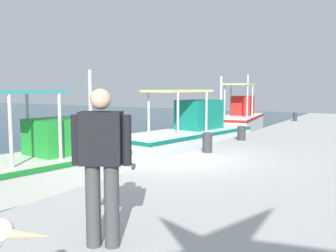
{
  "coord_description": "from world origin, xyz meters",
  "views": [
    {
      "loc": [
        -7.77,
        -4.5,
        2.5
      ],
      "look_at": [
        3.51,
        2.17,
        1.13
      ],
      "focal_mm": 40.2,
      "sensor_mm": 36.0,
      "label": 1
    }
  ],
  "objects_px": {
    "fishing_boat_third": "(40,164)",
    "fisherman_standing": "(102,160)",
    "fishing_boat_fourth": "(189,136)",
    "mooring_bollard_fourth": "(295,117)",
    "mooring_bollard_second": "(207,143)",
    "fishing_boat_fifth": "(240,120)",
    "mooring_bollard_third": "(241,133)"
  },
  "relations": [
    {
      "from": "fishing_boat_fourth",
      "to": "mooring_bollard_third",
      "type": "bearing_deg",
      "value": -109.8
    },
    {
      "from": "mooring_bollard_fourth",
      "to": "mooring_bollard_second",
      "type": "bearing_deg",
      "value": 180.0
    },
    {
      "from": "mooring_bollard_second",
      "to": "mooring_bollard_fourth",
      "type": "height_order",
      "value": "mooring_bollard_second"
    },
    {
      "from": "mooring_bollard_third",
      "to": "fishing_boat_third",
      "type": "bearing_deg",
      "value": 146.48
    },
    {
      "from": "fishing_boat_fifth",
      "to": "mooring_bollard_fourth",
      "type": "xyz_separation_m",
      "value": [
        -0.54,
        -3.04,
        0.32
      ]
    },
    {
      "from": "fishing_boat_fourth",
      "to": "mooring_bollard_second",
      "type": "relative_size",
      "value": 12.35
    },
    {
      "from": "fishing_boat_fourth",
      "to": "fishing_boat_fifth",
      "type": "relative_size",
      "value": 1.17
    },
    {
      "from": "fishing_boat_fourth",
      "to": "fishing_boat_fifth",
      "type": "bearing_deg",
      "value": 5.36
    },
    {
      "from": "mooring_bollard_second",
      "to": "mooring_bollard_fourth",
      "type": "xyz_separation_m",
      "value": [
        10.47,
        0.0,
        -0.05
      ]
    },
    {
      "from": "fishing_boat_third",
      "to": "fishing_boat_fifth",
      "type": "distance_m",
      "value": 13.55
    },
    {
      "from": "fishing_boat_fourth",
      "to": "mooring_bollard_fourth",
      "type": "distance_m",
      "value": 7.4
    },
    {
      "from": "fishing_boat_fifth",
      "to": "mooring_bollard_fourth",
      "type": "relative_size",
      "value": 13.08
    },
    {
      "from": "fishing_boat_third",
      "to": "mooring_bollard_second",
      "type": "distance_m",
      "value": 4.28
    },
    {
      "from": "mooring_bollard_second",
      "to": "mooring_bollard_third",
      "type": "relative_size",
      "value": 1.16
    },
    {
      "from": "mooring_bollard_third",
      "to": "fishing_boat_fourth",
      "type": "bearing_deg",
      "value": 70.2
    },
    {
      "from": "mooring_bollard_second",
      "to": "mooring_bollard_fourth",
      "type": "distance_m",
      "value": 10.47
    },
    {
      "from": "fisherman_standing",
      "to": "mooring_bollard_fourth",
      "type": "relative_size",
      "value": 4.05
    },
    {
      "from": "fishing_boat_third",
      "to": "mooring_bollard_third",
      "type": "relative_size",
      "value": 10.89
    },
    {
      "from": "fishing_boat_third",
      "to": "fishing_boat_fourth",
      "type": "bearing_deg",
      "value": -10.25
    },
    {
      "from": "fisherman_standing",
      "to": "mooring_bollard_second",
      "type": "distance_m",
      "value": 6.09
    },
    {
      "from": "fishing_boat_fourth",
      "to": "mooring_bollard_fourth",
      "type": "xyz_separation_m",
      "value": [
        7.02,
        -2.33,
        0.33
      ]
    },
    {
      "from": "mooring_bollard_second",
      "to": "mooring_bollard_third",
      "type": "xyz_separation_m",
      "value": [
        2.61,
        0.0,
        -0.04
      ]
    },
    {
      "from": "fishing_boat_fifth",
      "to": "fisherman_standing",
      "type": "bearing_deg",
      "value": -165.04
    },
    {
      "from": "fishing_boat_fifth",
      "to": "mooring_bollard_third",
      "type": "relative_size",
      "value": 12.25
    },
    {
      "from": "fishing_boat_fourth",
      "to": "mooring_bollard_second",
      "type": "distance_m",
      "value": 4.18
    },
    {
      "from": "fishing_boat_third",
      "to": "fisherman_standing",
      "type": "xyz_separation_m",
      "value": [
        -3.33,
        -4.89,
        1.14
      ]
    },
    {
      "from": "fishing_boat_third",
      "to": "mooring_bollard_fourth",
      "type": "xyz_separation_m",
      "value": [
        13.01,
        -3.41,
        0.41
      ]
    },
    {
      "from": "mooring_bollard_third",
      "to": "mooring_bollard_fourth",
      "type": "relative_size",
      "value": 1.07
    },
    {
      "from": "fisherman_standing",
      "to": "mooring_bollard_fourth",
      "type": "bearing_deg",
      "value": 5.15
    },
    {
      "from": "fishing_boat_fourth",
      "to": "fishing_boat_fifth",
      "type": "xyz_separation_m",
      "value": [
        7.56,
        0.71,
        0.01
      ]
    },
    {
      "from": "mooring_bollard_third",
      "to": "mooring_bollard_fourth",
      "type": "distance_m",
      "value": 7.86
    },
    {
      "from": "fishing_boat_fifth",
      "to": "mooring_bollard_third",
      "type": "xyz_separation_m",
      "value": [
        -8.39,
        -3.04,
        0.33
      ]
    }
  ]
}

